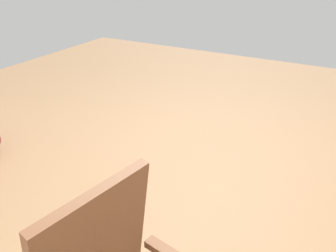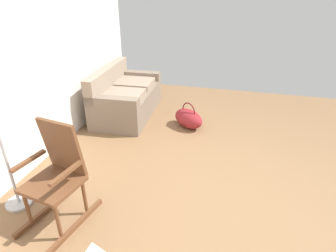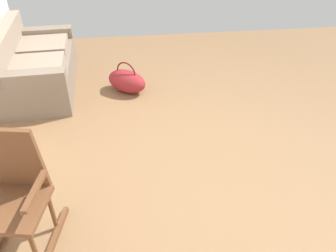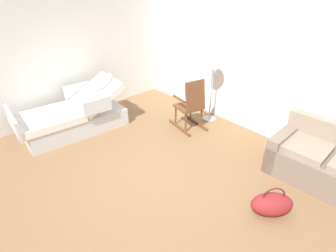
{
  "view_description": "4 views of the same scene",
  "coord_description": "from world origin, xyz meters",
  "views": [
    {
      "loc": [
        -1.18,
        2.23,
        1.65
      ],
      "look_at": [
        -0.23,
        0.49,
        0.64
      ],
      "focal_mm": 36.63,
      "sensor_mm": 36.0,
      "label": 1
    },
    {
      "loc": [
        -2.6,
        0.07,
        2.18
      ],
      "look_at": [
        -0.02,
        0.74,
        0.82
      ],
      "focal_mm": 30.51,
      "sensor_mm": 36.0,
      "label": 2
    },
    {
      "loc": [
        -2.6,
        0.75,
        2.42
      ],
      "look_at": [
        -0.3,
        0.48,
        0.74
      ],
      "focal_mm": 37.3,
      "sensor_mm": 36.0,
      "label": 3
    },
    {
      "loc": [
        2.61,
        -1.9,
        2.75
      ],
      "look_at": [
        -0.02,
        0.45,
        0.78
      ],
      "focal_mm": 28.63,
      "sensor_mm": 36.0,
      "label": 4
    }
  ],
  "objects": [
    {
      "name": "duffel_bag",
      "position": [
        1.61,
        0.81,
        0.15
      ],
      "size": [
        0.59,
        0.64,
        0.43
      ],
      "color": "maroon",
      "rests_on": "ground"
    },
    {
      "name": "couch",
      "position": [
        1.83,
        1.99,
        0.31
      ],
      "size": [
        1.64,
        0.93,
        0.85
      ],
      "color": "#7D6C5C",
      "rests_on": "ground"
    },
    {
      "name": "back_wall",
      "position": [
        0.0,
        2.58,
        1.35
      ],
      "size": [
        6.0,
        0.1,
        2.7
      ],
      "primitive_type": "cube",
      "color": "white",
      "rests_on": "ground"
    },
    {
      "name": "ground_plane",
      "position": [
        0.0,
        0.0,
        0.0
      ],
      "size": [
        7.25,
        7.25,
        0.0
      ],
      "primitive_type": "plane",
      "color": "olive"
    },
    {
      "name": "rocking_chair",
      "position": [
        -0.7,
        1.66,
        0.5
      ],
      "size": [
        0.83,
        0.6,
        1.05
      ],
      "color": "brown",
      "rests_on": "ground"
    }
  ]
}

